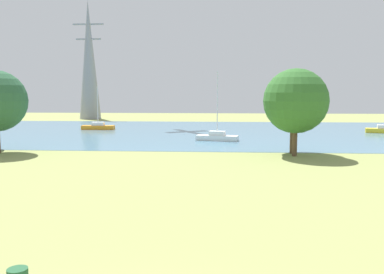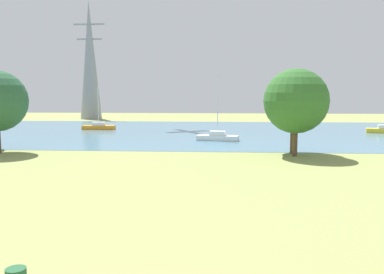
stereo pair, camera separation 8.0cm
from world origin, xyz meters
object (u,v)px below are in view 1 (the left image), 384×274
Objects in this scene: tree_east_far at (293,106)px; sailboat_orange at (98,127)px; sailboat_yellow at (384,130)px; sailboat_white at (217,137)px; tree_east_near at (296,101)px; electricity_pylon at (89,60)px.

sailboat_orange is at bearing 137.51° from tree_east_far.
sailboat_orange is at bearing 176.41° from sailboat_yellow.
tree_east_far is (6.95, -9.60, 3.91)m from sailboat_white.
sailboat_white is 1.04× the size of tree_east_near.
sailboat_orange is at bearing 135.51° from tree_east_near.
tree_east_far is 58.70m from electricity_pylon.
sailboat_orange is at bearing -70.06° from electricity_pylon.
sailboat_white reaches higher than sailboat_yellow.
electricity_pylon reaches higher than sailboat_white.
sailboat_yellow is at bearing 51.87° from tree_east_far.
sailboat_white is 25.19m from sailboat_yellow.
tree_east_near reaches higher than sailboat_orange.
tree_east_near is (24.82, -24.39, 4.37)m from sailboat_orange.
sailboat_orange is (-17.94, 13.19, -0.02)m from sailboat_white.
sailboat_orange is 28.64m from electricity_pylon.
sailboat_yellow is 26.02m from tree_east_far.
sailboat_white is at bearing -36.33° from sailboat_orange.
tree_east_near is 0.32× the size of electricity_pylon.
sailboat_orange is 0.84× the size of tree_east_near.
sailboat_white is at bearing 121.59° from tree_east_near.
sailboat_yellow is 40.85m from sailboat_orange.
electricity_pylon is at bearing 124.57° from tree_east_near.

